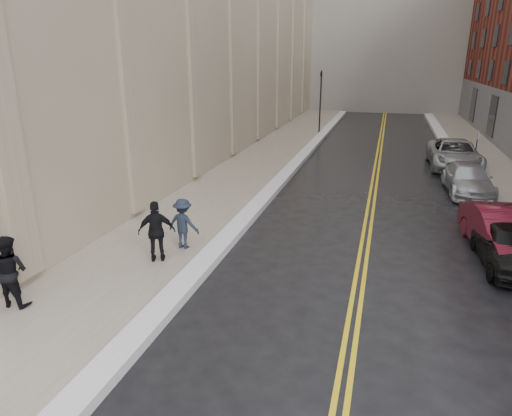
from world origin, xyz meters
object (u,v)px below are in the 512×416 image
Objects in this scene: car_maroon at (501,231)px; pedestrian_a at (10,271)px; car_silver_far at (454,154)px; car_silver_near at (468,179)px; pedestrian_b at (183,224)px; car_black at (508,245)px; pedestrian_c at (157,231)px.

pedestrian_a reaches higher than car_maroon.
car_silver_far is 3.15× the size of pedestrian_a.
car_maroon is at bearing -152.15° from pedestrian_a.
car_silver_near is (0.00, 7.31, -0.06)m from car_maroon.
car_silver_near is 2.78× the size of pedestrian_b.
car_maroon is 0.96× the size of car_silver_near.
car_black and car_silver_near have the same top height.
car_black is 10.25m from pedestrian_b.
car_silver_near is at bearing -156.63° from pedestrian_c.
pedestrian_a reaches higher than car_silver_far.
pedestrian_b is at bearing -130.63° from pedestrian_c.
pedestrian_c reaches higher than pedestrian_b.
pedestrian_b is at bearing -137.43° from car_silver_near.
car_silver_near is 0.80× the size of car_silver_far.
car_maroon is 12.76m from car_silver_far.
car_maroon is at bearing -159.13° from pedestrian_b.
pedestrian_c is (-10.44, -2.91, 0.43)m from car_black.
car_silver_near is 14.32m from pedestrian_b.
car_silver_near is 2.51× the size of pedestrian_a.
car_black is at bearing -92.60° from car_silver_near.
pedestrian_a is (-12.72, -7.45, 0.34)m from car_maroon.
car_black is 8.40m from car_silver_near.
car_black is 1.10m from car_maroon.
car_silver_far is 18.58m from pedestrian_b.
pedestrian_c is at bearing -122.95° from car_silver_far.
car_silver_near is at bearing -133.26° from pedestrian_a.
car_black is at bearing 171.65° from pedestrian_c.
car_silver_near is 15.40m from pedestrian_c.
car_silver_far is 19.75m from pedestrian_c.
pedestrian_b is at bearing -171.90° from car_maroon.
pedestrian_c reaches higher than car_maroon.
pedestrian_a is 1.11× the size of pedestrian_b.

